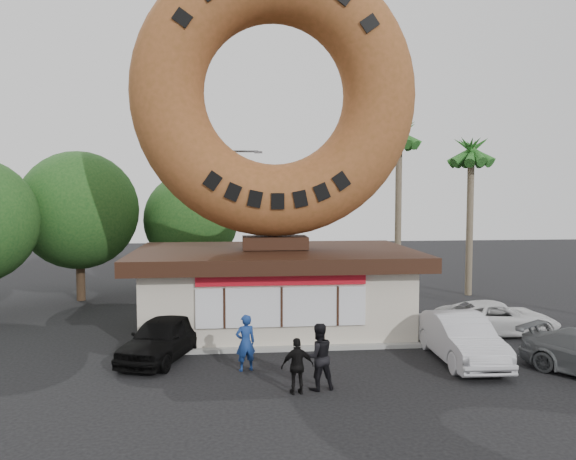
# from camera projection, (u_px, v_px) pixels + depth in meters

# --- Properties ---
(ground) EXTENTS (90.00, 90.00, 0.00)m
(ground) POSITION_uv_depth(u_px,v_px,m) (290.00, 378.00, 16.93)
(ground) COLOR black
(ground) RESTS_ON ground
(donut_shop) EXTENTS (11.20, 7.20, 3.80)m
(donut_shop) POSITION_uv_depth(u_px,v_px,m) (275.00, 286.00, 22.74)
(donut_shop) COLOR beige
(donut_shop) RESTS_ON ground
(giant_donut) EXTENTS (11.33, 2.89, 11.33)m
(giant_donut) POSITION_uv_depth(u_px,v_px,m) (275.00, 94.00, 22.22)
(giant_donut) COLOR brown
(giant_donut) RESTS_ON donut_shop
(tree_west) EXTENTS (6.00, 6.00, 7.65)m
(tree_west) POSITION_uv_depth(u_px,v_px,m) (79.00, 210.00, 28.58)
(tree_west) COLOR #473321
(tree_west) RESTS_ON ground
(tree_mid) EXTENTS (5.20, 5.20, 6.63)m
(tree_mid) POSITION_uv_depth(u_px,v_px,m) (191.00, 220.00, 31.14)
(tree_mid) COLOR #473321
(tree_mid) RESTS_ON ground
(palm_near) EXTENTS (2.60, 2.60, 9.75)m
(palm_near) POSITION_uv_depth(u_px,v_px,m) (399.00, 140.00, 30.97)
(palm_near) COLOR #726651
(palm_near) RESTS_ON ground
(palm_far) EXTENTS (2.60, 2.60, 8.75)m
(palm_far) POSITION_uv_depth(u_px,v_px,m) (471.00, 156.00, 29.89)
(palm_far) COLOR #726651
(palm_far) RESTS_ON ground
(street_lamp) EXTENTS (2.11, 0.20, 8.00)m
(street_lamp) POSITION_uv_depth(u_px,v_px,m) (230.00, 211.00, 32.32)
(street_lamp) COLOR #59595E
(street_lamp) RESTS_ON ground
(person_left) EXTENTS (0.75, 0.61, 1.78)m
(person_left) POSITION_uv_depth(u_px,v_px,m) (245.00, 343.00, 17.54)
(person_left) COLOR navy
(person_left) RESTS_ON ground
(person_center) EXTENTS (1.06, 0.90, 1.90)m
(person_center) POSITION_uv_depth(u_px,v_px,m) (318.00, 356.00, 15.87)
(person_center) COLOR black
(person_center) RESTS_ON ground
(person_right) EXTENTS (0.96, 0.48, 1.57)m
(person_right) POSITION_uv_depth(u_px,v_px,m) (297.00, 366.00, 15.53)
(person_right) COLOR black
(person_right) RESTS_ON ground
(car_black) EXTENTS (2.97, 4.54, 1.44)m
(car_black) POSITION_uv_depth(u_px,v_px,m) (162.00, 338.00, 18.79)
(car_black) COLOR black
(car_black) RESTS_ON ground
(car_silver) EXTENTS (1.71, 4.71, 1.54)m
(car_silver) POSITION_uv_depth(u_px,v_px,m) (461.00, 338.00, 18.53)
(car_silver) COLOR #B4B3B9
(car_silver) RESTS_ON ground
(car_white) EXTENTS (4.78, 2.39, 1.30)m
(car_white) POSITION_uv_depth(u_px,v_px,m) (497.00, 318.00, 22.01)
(car_white) COLOR silver
(car_white) RESTS_ON ground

